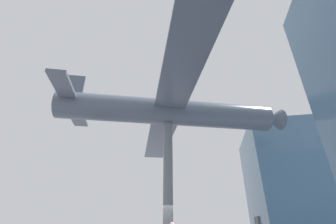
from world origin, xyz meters
name	(u,v)px	position (x,y,z in m)	size (l,w,h in m)	color
glass_pavilion_left	(329,184)	(-9.32, 12.82, 4.88)	(8.64, 13.22, 10.35)	slate
support_pylon_central	(168,183)	(0.00, 0.00, 3.73)	(0.56, 0.56, 7.46)	slate
suspended_airplane	(170,112)	(-0.05, 0.15, 8.34)	(20.86, 15.67, 3.14)	#4C5666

